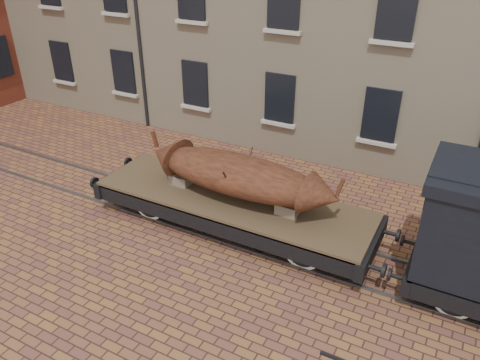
% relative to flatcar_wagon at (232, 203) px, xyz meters
% --- Properties ---
extents(ground, '(90.00, 90.00, 0.00)m').
position_rel_flatcar_wagon_xyz_m(ground, '(1.66, 0.00, -0.82)').
color(ground, brown).
extents(rail_track, '(30.00, 1.52, 0.06)m').
position_rel_flatcar_wagon_xyz_m(rail_track, '(1.66, 0.00, -0.79)').
color(rail_track, '#59595E').
rests_on(rail_track, ground).
extents(flatcar_wagon, '(8.68, 2.35, 1.31)m').
position_rel_flatcar_wagon_xyz_m(flatcar_wagon, '(0.00, 0.00, 0.00)').
color(flatcar_wagon, '#483D28').
rests_on(flatcar_wagon, ground).
extents(iron_boat, '(5.67, 1.68, 1.39)m').
position_rel_flatcar_wagon_xyz_m(iron_boat, '(0.19, 0.00, 0.95)').
color(iron_boat, brown).
rests_on(iron_boat, flatcar_wagon).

